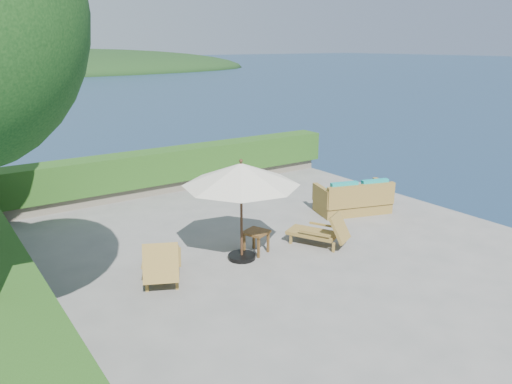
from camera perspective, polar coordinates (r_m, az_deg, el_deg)
ground at (r=11.78m, az=1.02°, el=-6.28°), size 12.00×12.00×0.00m
foundation at (r=12.46m, az=0.98°, el=-12.87°), size 12.00×12.00×3.00m
ocean at (r=13.24m, az=0.95°, el=-18.34°), size 600.00×600.00×0.00m
offshore_island at (r=152.26m, az=-23.34°, el=12.46°), size 126.00×57.60×12.60m
planter_wall_far at (r=16.34m, az=-10.50°, el=0.70°), size 12.00×0.60×0.36m
planter_wall_left at (r=9.87m, az=-27.07°, el=-11.87°), size 0.60×12.00×0.36m
hedge_far at (r=16.17m, az=-10.62°, el=2.98°), size 12.40×0.90×1.00m
patio_umbrella at (r=10.53m, az=-1.72°, el=1.93°), size 3.00×3.00×2.27m
lounge_left at (r=10.24m, az=-10.69°, el=-7.82°), size 1.33×1.78×0.95m
lounge_right at (r=11.84m, az=7.47°, el=-4.51°), size 1.18×1.55×0.83m
side_table at (r=11.29m, az=0.02°, el=-4.93°), size 0.65×0.65×0.53m
wicker_loveseat at (r=14.26m, az=11.10°, el=-0.82°), size 2.25×1.60×1.00m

